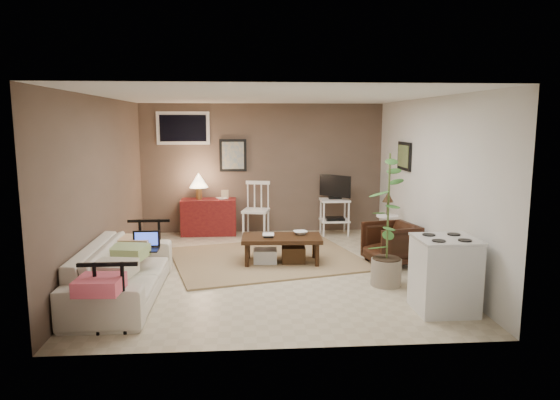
{
  "coord_description": "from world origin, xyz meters",
  "views": [
    {
      "loc": [
        -0.36,
        -6.81,
        2.07
      ],
      "look_at": [
        0.17,
        0.35,
        0.94
      ],
      "focal_mm": 32.0,
      "sensor_mm": 36.0,
      "label": 1
    }
  ],
  "objects": [
    {
      "name": "laptop",
      "position": [
        -1.59,
        -0.63,
        0.55
      ],
      "size": [
        0.33,
        0.24,
        0.23
      ],
      "color": "black",
      "rests_on": "sofa"
    },
    {
      "name": "stove",
      "position": [
        1.82,
        -1.7,
        0.42
      ],
      "size": [
        0.64,
        0.6,
        0.84
      ],
      "color": "silver",
      "rests_on": "floor"
    },
    {
      "name": "sofa_end_rails",
      "position": [
        -1.67,
        -1.0,
        0.37
      ],
      "size": [
        0.59,
        2.18,
        0.73
      ],
      "primitive_type": null,
      "color": "black",
      "rests_on": "floor"
    },
    {
      "name": "side_table",
      "position": [
        1.96,
        0.97,
        0.59
      ],
      "size": [
        0.35,
        0.35,
        0.95
      ],
      "color": "white",
      "rests_on": "floor"
    },
    {
      "name": "tv_stand",
      "position": [
        1.31,
        2.12,
        0.59
      ],
      "size": [
        0.52,
        0.51,
        1.11
      ],
      "color": "white",
      "rests_on": "floor"
    },
    {
      "name": "coffee_table",
      "position": [
        0.18,
        0.27,
        0.24
      ],
      "size": [
        1.18,
        0.65,
        0.44
      ],
      "color": "#311F0D",
      "rests_on": "floor"
    },
    {
      "name": "armchair",
      "position": [
        1.77,
        0.12,
        0.34
      ],
      "size": [
        0.75,
        0.78,
        0.68
      ],
      "primitive_type": "imported",
      "rotation": [
        0.0,
        0.0,
        -1.35
      ],
      "color": "black",
      "rests_on": "floor"
    },
    {
      "name": "spindle_chair",
      "position": [
        -0.14,
        2.12,
        0.47
      ],
      "size": [
        0.54,
        0.54,
        0.99
      ],
      "color": "white",
      "rests_on": "floor"
    },
    {
      "name": "sofa",
      "position": [
        -1.8,
        -1.0,
        0.43
      ],
      "size": [
        0.64,
        2.18,
        0.85
      ],
      "primitive_type": "imported",
      "rotation": [
        0.0,
        0.0,
        1.57
      ],
      "color": "beige",
      "rests_on": "floor"
    },
    {
      "name": "floor",
      "position": [
        0.0,
        0.0,
        0.0
      ],
      "size": [
        5.0,
        5.0,
        0.0
      ],
      "primitive_type": "plane",
      "color": "#C1B293",
      "rests_on": "ground"
    },
    {
      "name": "sofa_pillows",
      "position": [
        -1.75,
        -1.25,
        0.52
      ],
      "size": [
        0.42,
        2.07,
        0.15
      ],
      "primitive_type": null,
      "color": "beige",
      "rests_on": "sofa"
    },
    {
      "name": "book_table",
      "position": [
        -0.09,
        0.36,
        0.53
      ],
      "size": [
        0.17,
        0.03,
        0.23
      ],
      "primitive_type": "imported",
      "rotation": [
        0.0,
        0.0,
        -0.05
      ],
      "color": "#311F0D",
      "rests_on": "coffee_table"
    },
    {
      "name": "art_right",
      "position": [
        2.23,
        1.05,
        1.52
      ],
      "size": [
        0.03,
        0.6,
        0.45
      ],
      "primitive_type": "cube",
      "color": "black"
    },
    {
      "name": "bowl",
      "position": [
        0.47,
        0.38,
        0.52
      ],
      "size": [
        0.21,
        0.08,
        0.21
      ],
      "primitive_type": "imported",
      "rotation": [
        0.0,
        0.0,
        0.17
      ],
      "color": "#311F0D",
      "rests_on": "coffee_table"
    },
    {
      "name": "window",
      "position": [
        -1.45,
        2.48,
        1.95
      ],
      "size": [
        0.96,
        0.03,
        0.6
      ],
      "primitive_type": "cube",
      "color": "white"
    },
    {
      "name": "book_console",
      "position": [
        -0.83,
        2.26,
        0.77
      ],
      "size": [
        0.16,
        0.08,
        0.22
      ],
      "primitive_type": "imported",
      "rotation": [
        0.0,
        0.0,
        0.38
      ],
      "color": "#311F0D",
      "rests_on": "red_console"
    },
    {
      "name": "potted_plant",
      "position": [
        1.44,
        -0.79,
        0.91
      ],
      "size": [
        0.43,
        0.43,
        1.71
      ],
      "color": "gray",
      "rests_on": "floor"
    },
    {
      "name": "red_console",
      "position": [
        -1.02,
        2.3,
        0.4
      ],
      "size": [
        1.0,
        0.44,
        1.15
      ],
      "color": "maroon",
      "rests_on": "floor"
    },
    {
      "name": "art_back",
      "position": [
        -0.55,
        2.48,
        1.45
      ],
      "size": [
        0.5,
        0.03,
        0.6
      ],
      "primitive_type": "cube",
      "color": "black"
    },
    {
      "name": "rug",
      "position": [
        -0.02,
        0.52,
        0.01
      ],
      "size": [
        3.17,
        2.78,
        0.03
      ],
      "primitive_type": "cube",
      "rotation": [
        0.0,
        0.0,
        0.25
      ],
      "color": "#997D59",
      "rests_on": "floor"
    }
  ]
}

